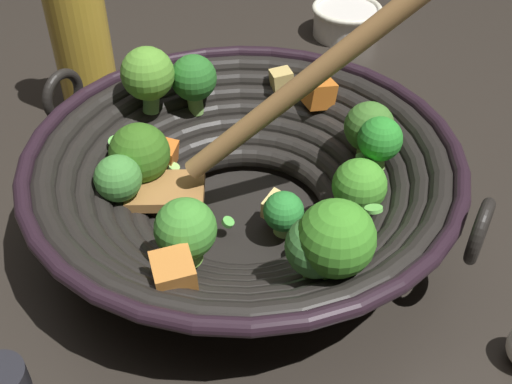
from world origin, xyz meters
TOP-DOWN VIEW (x-y plane):
  - ground_plane at (0.00, 0.00)m, footprint 4.00×4.00m
  - wok at (0.00, -0.00)m, footprint 0.39×0.39m
  - cooking_oil_bottle at (-0.24, -0.13)m, footprint 0.07×0.07m
  - prep_bowl at (-0.36, 0.23)m, footprint 0.10×0.10m

SIDE VIEW (x-z plane):
  - ground_plane at x=0.00m, z-range 0.00..0.00m
  - prep_bowl at x=-0.36m, z-range 0.00..0.05m
  - wok at x=0.00m, z-range -0.06..0.18m
  - cooking_oil_bottle at x=-0.24m, z-range -0.02..0.21m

